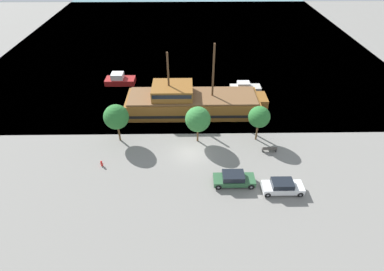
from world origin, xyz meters
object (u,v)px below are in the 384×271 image
at_px(moored_boat_dockside, 120,80).
at_px(fire_hydrant, 102,163).
at_px(pirate_ship, 191,102).
at_px(parked_car_curb_mid, 234,179).
at_px(moored_boat_outer, 245,87).
at_px(parked_car_curb_front, 282,187).
at_px(bench_promenade_east, 270,149).

distance_m(moored_boat_dockside, fire_hydrant, 21.82).
relative_size(pirate_ship, parked_car_curb_mid, 4.53).
bearing_deg(parked_car_curb_mid, moored_boat_outer, 77.92).
distance_m(pirate_ship, moored_boat_dockside, 15.84).
bearing_deg(parked_car_curb_front, bench_promenade_east, 88.71).
height_order(moored_boat_dockside, parked_car_curb_mid, moored_boat_dockside).
distance_m(moored_boat_outer, bench_promenade_east, 16.48).
bearing_deg(moored_boat_dockside, parked_car_curb_front, -49.49).
relative_size(moored_boat_dockside, moored_boat_outer, 0.99).
xyz_separation_m(moored_boat_dockside, parked_car_curb_mid, (17.22, -24.96, 0.02)).
distance_m(pirate_ship, parked_car_curb_mid, 16.12).
xyz_separation_m(pirate_ship, moored_boat_dockside, (-12.60, 9.55, -0.94)).
bearing_deg(moored_boat_outer, parked_car_curb_front, -88.90).
height_order(fire_hydrant, bench_promenade_east, bench_promenade_east).
bearing_deg(parked_car_curb_mid, fire_hydrant, 168.38).
xyz_separation_m(moored_boat_dockside, bench_promenade_east, (22.54, -19.38, -0.29)).
bearing_deg(parked_car_curb_front, pirate_ship, 120.44).
distance_m(parked_car_curb_mid, fire_hydrant, 15.91).
relative_size(moored_boat_outer, parked_car_curb_mid, 1.12).
bearing_deg(bench_promenade_east, pirate_ship, 135.30).
bearing_deg(bench_promenade_east, parked_car_curb_front, -91.29).
bearing_deg(bench_promenade_east, moored_boat_outer, 92.09).
height_order(parked_car_curb_mid, bench_promenade_east, parked_car_curb_mid).
height_order(moored_boat_dockside, moored_boat_outer, moored_boat_dockside).
xyz_separation_m(pirate_ship, parked_car_curb_mid, (4.62, -15.41, -0.92)).
bearing_deg(pirate_ship, parked_car_curb_mid, -73.32).
height_order(parked_car_curb_front, fire_hydrant, parked_car_curb_front).
xyz_separation_m(pirate_ship, fire_hydrant, (-10.96, -12.21, -1.26)).
distance_m(parked_car_curb_mid, bench_promenade_east, 7.71).
height_order(pirate_ship, parked_car_curb_mid, pirate_ship).
bearing_deg(pirate_ship, moored_boat_dockside, 142.85).
relative_size(moored_boat_dockside, parked_car_curb_mid, 1.12).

